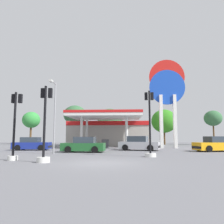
{
  "coord_description": "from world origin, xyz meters",
  "views": [
    {
      "loc": [
        1.32,
        -12.09,
        1.43
      ],
      "look_at": [
        -0.01,
        11.31,
        4.11
      ],
      "focal_mm": 34.79,
      "sensor_mm": 36.0,
      "label": 1
    }
  ],
  "objects": [
    {
      "name": "tree_0",
      "position": [
        -16.86,
        29.19,
        4.68
      ],
      "size": [
        3.37,
        3.37,
        6.28
      ],
      "color": "brown",
      "rests_on": "ground"
    },
    {
      "name": "car_3",
      "position": [
        10.28,
        10.01,
        0.67
      ],
      "size": [
        4.39,
        2.61,
        1.47
      ],
      "color": "black",
      "rests_on": "ground"
    },
    {
      "name": "ground_plane",
      "position": [
        0.0,
        0.0,
        0.0
      ],
      "size": [
        90.0,
        90.0,
        0.0
      ],
      "primitive_type": "plane",
      "color": "slate",
      "rests_on": "ground"
    },
    {
      "name": "car_0",
      "position": [
        -2.47,
        8.14,
        0.64
      ],
      "size": [
        4.03,
        1.95,
        1.42
      ],
      "color": "black",
      "rests_on": "ground"
    },
    {
      "name": "tree_1",
      "position": [
        -7.79,
        27.33,
        5.43
      ],
      "size": [
        4.17,
        4.17,
        7.2
      ],
      "color": "brown",
      "rests_on": "ground"
    },
    {
      "name": "car_1",
      "position": [
        2.86,
        11.21,
        0.68
      ],
      "size": [
        4.51,
        2.84,
        1.5
      ],
      "color": "black",
      "rests_on": "ground"
    },
    {
      "name": "car_2",
      "position": [
        -8.68,
        11.01,
        0.63
      ],
      "size": [
        4.0,
        2.02,
        1.39
      ],
      "color": "black",
      "rests_on": "ground"
    },
    {
      "name": "tree_2",
      "position": [
        -1.26,
        26.92,
        4.3
      ],
      "size": [
        4.47,
        4.47,
        6.49
      ],
      "color": "brown",
      "rests_on": "ground"
    },
    {
      "name": "gas_station",
      "position": [
        -1.12,
        21.39,
        2.19
      ],
      "size": [
        12.29,
        12.85,
        4.51
      ],
      "color": "#ADA89E",
      "rests_on": "ground"
    },
    {
      "name": "tree_4",
      "position": [
        17.32,
        27.87,
        4.73
      ],
      "size": [
        3.12,
        3.12,
        6.15
      ],
      "color": "brown",
      "rests_on": "ground"
    },
    {
      "name": "traffic_signal_1",
      "position": [
        -5.5,
        1.05,
        1.83
      ],
      "size": [
        0.65,
        0.66,
        4.23
      ],
      "color": "silver",
      "rests_on": "ground"
    },
    {
      "name": "traffic_signal_2",
      "position": [
        3.18,
        3.83,
        1.73
      ],
      "size": [
        0.79,
        0.79,
        4.82
      ],
      "color": "silver",
      "rests_on": "ground"
    },
    {
      "name": "tree_3",
      "position": [
        8.7,
        28.54,
        4.31
      ],
      "size": [
        4.65,
        4.65,
        6.49
      ],
      "color": "brown",
      "rests_on": "ground"
    },
    {
      "name": "traffic_signal_0",
      "position": [
        -3.23,
        0.08,
        1.57
      ],
      "size": [
        0.73,
        0.73,
        4.37
      ],
      "color": "silver",
      "rests_on": "ground"
    },
    {
      "name": "corner_streetlamp",
      "position": [
        -4.58,
        5.69,
        3.71
      ],
      "size": [
        0.24,
        1.48,
        6.07
      ],
      "color": "gray",
      "rests_on": "ground"
    },
    {
      "name": "station_pole_sign",
      "position": [
        6.91,
        15.88,
        7.28
      ],
      "size": [
        4.57,
        0.56,
        11.5
      ],
      "color": "white",
      "rests_on": "ground"
    }
  ]
}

